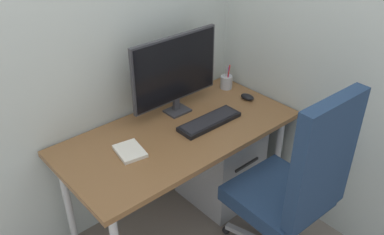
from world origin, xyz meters
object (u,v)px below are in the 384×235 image
Objects in this scene: filing_cabinet at (219,162)px; mouse at (247,97)px; keyboard at (209,121)px; monitor at (175,71)px; notebook at (130,151)px; office_chair at (297,185)px; pen_holder at (226,82)px.

mouse is at bearing -9.50° from filing_cabinet.
monitor is at bearing 102.65° from keyboard.
notebook is (-0.88, 0.02, -0.01)m from mouse.
office_chair is 2.89× the size of keyboard.
office_chair is 0.60m from keyboard.
keyboard is (-0.18, -0.08, 0.43)m from filing_cabinet.
notebook is at bearing -159.39° from monitor.
mouse is 0.53× the size of pen_holder.
mouse is (0.38, 0.05, 0.00)m from keyboard.
filing_cabinet is 1.44× the size of keyboard.
filing_cabinet is (0.14, 0.67, -0.31)m from office_chair.
keyboard is (0.05, -0.23, -0.25)m from monitor.
filing_cabinet is at bearing -32.76° from monitor.
filing_cabinet is 0.97× the size of monitor.
notebook is at bearing 129.82° from office_chair.
notebook is at bearing -168.30° from pen_holder.
mouse is at bearing -23.12° from monitor.
office_chair is 0.86m from notebook.
pen_holder is at bearing 38.58° from filing_cabinet.
keyboard is 2.28× the size of pen_holder.
monitor is 0.35m from keyboard.
notebook is (-0.45, -0.17, -0.26)m from monitor.
filing_cabinet is 6.17× the size of mouse.
office_chair is 2.00× the size of filing_cabinet.
mouse is (0.20, -0.03, 0.43)m from filing_cabinet.
keyboard reaches higher than filing_cabinet.
pen_holder is (0.44, 0.02, -0.22)m from monitor.
mouse is (0.43, -0.18, -0.25)m from monitor.
monitor is (-0.10, 0.82, 0.37)m from office_chair.
monitor reaches higher than filing_cabinet.
mouse is (0.33, 0.64, 0.12)m from office_chair.
monitor is 0.54m from notebook.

